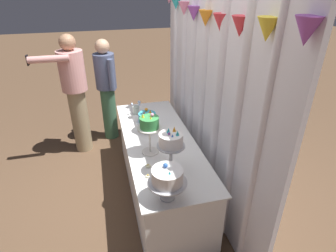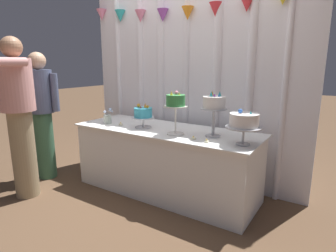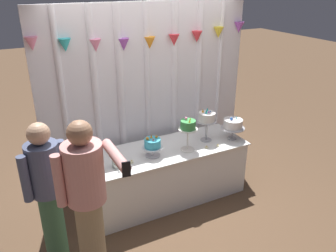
{
  "view_description": "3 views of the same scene",
  "coord_description": "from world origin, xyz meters",
  "px_view_note": "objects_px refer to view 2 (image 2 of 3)",
  "views": [
    {
      "loc": [
        2.54,
        -0.45,
        2.3
      ],
      "look_at": [
        0.07,
        0.18,
        0.92
      ],
      "focal_mm": 29.62,
      "sensor_mm": 36.0,
      "label": 1
    },
    {
      "loc": [
        1.63,
        -2.36,
        1.42
      ],
      "look_at": [
        0.09,
        0.01,
        0.79
      ],
      "focal_mm": 29.98,
      "sensor_mm": 36.0,
      "label": 2
    },
    {
      "loc": [
        -1.71,
        -3.28,
        2.71
      ],
      "look_at": [
        0.07,
        0.21,
        0.98
      ],
      "focal_mm": 36.48,
      "sensor_mm": 36.0,
      "label": 3
    }
  ],
  "objects_px": {
    "tealight_far_left": "(121,124)",
    "cake_table": "(165,161)",
    "tealight_near_right": "(207,141)",
    "tealight_near_left": "(193,138)",
    "cake_display_midright": "(214,105)",
    "cake_display_leftmost": "(143,114)",
    "cake_display_rightmost": "(244,122)",
    "flower_vase": "(108,118)",
    "cake_display_midleft": "(176,104)",
    "guest_man_pink_jacket": "(42,111)",
    "guest_man_dark_suit": "(18,112)"
  },
  "relations": [
    {
      "from": "flower_vase",
      "to": "tealight_near_right",
      "type": "bearing_deg",
      "value": -4.27
    },
    {
      "from": "guest_man_dark_suit",
      "to": "cake_display_midright",
      "type": "bearing_deg",
      "value": 26.24
    },
    {
      "from": "flower_vase",
      "to": "tealight_far_left",
      "type": "relative_size",
      "value": 4.05
    },
    {
      "from": "cake_display_leftmost",
      "to": "guest_man_dark_suit",
      "type": "bearing_deg",
      "value": -140.46
    },
    {
      "from": "cake_display_midright",
      "to": "cake_display_rightmost",
      "type": "bearing_deg",
      "value": -19.33
    },
    {
      "from": "cake_display_leftmost",
      "to": "tealight_near_right",
      "type": "height_order",
      "value": "cake_display_leftmost"
    },
    {
      "from": "flower_vase",
      "to": "guest_man_dark_suit",
      "type": "bearing_deg",
      "value": -123.87
    },
    {
      "from": "cake_table",
      "to": "tealight_far_left",
      "type": "relative_size",
      "value": 45.84
    },
    {
      "from": "cake_display_leftmost",
      "to": "flower_vase",
      "type": "relative_size",
      "value": 1.47
    },
    {
      "from": "tealight_far_left",
      "to": "guest_man_pink_jacket",
      "type": "bearing_deg",
      "value": -160.92
    },
    {
      "from": "cake_table",
      "to": "guest_man_dark_suit",
      "type": "xyz_separation_m",
      "value": [
        -1.22,
        -0.9,
        0.56
      ]
    },
    {
      "from": "cake_display_midright",
      "to": "tealight_far_left",
      "type": "relative_size",
      "value": 9.78
    },
    {
      "from": "cake_display_rightmost",
      "to": "guest_man_dark_suit",
      "type": "height_order",
      "value": "guest_man_dark_suit"
    },
    {
      "from": "flower_vase",
      "to": "tealight_near_right",
      "type": "relative_size",
      "value": 4.52
    },
    {
      "from": "cake_display_rightmost",
      "to": "tealight_near_right",
      "type": "height_order",
      "value": "cake_display_rightmost"
    },
    {
      "from": "cake_display_midright",
      "to": "guest_man_pink_jacket",
      "type": "relative_size",
      "value": 0.28
    },
    {
      "from": "tealight_near_left",
      "to": "guest_man_dark_suit",
      "type": "distance_m",
      "value": 1.82
    },
    {
      "from": "cake_display_midleft",
      "to": "cake_display_rightmost",
      "type": "xyz_separation_m",
      "value": [
        0.68,
        0.01,
        -0.1
      ]
    },
    {
      "from": "cake_display_midright",
      "to": "cake_display_rightmost",
      "type": "height_order",
      "value": "cake_display_midright"
    },
    {
      "from": "flower_vase",
      "to": "tealight_near_right",
      "type": "xyz_separation_m",
      "value": [
        1.32,
        -0.1,
        -0.06
      ]
    },
    {
      "from": "tealight_near_right",
      "to": "guest_man_pink_jacket",
      "type": "height_order",
      "value": "guest_man_pink_jacket"
    },
    {
      "from": "flower_vase",
      "to": "tealight_far_left",
      "type": "bearing_deg",
      "value": 3.25
    },
    {
      "from": "cake_table",
      "to": "flower_vase",
      "type": "relative_size",
      "value": 11.31
    },
    {
      "from": "cake_display_rightmost",
      "to": "tealight_far_left",
      "type": "distance_m",
      "value": 1.43
    },
    {
      "from": "cake_display_midright",
      "to": "guest_man_pink_jacket",
      "type": "distance_m",
      "value": 2.12
    },
    {
      "from": "cake_display_leftmost",
      "to": "cake_display_midleft",
      "type": "bearing_deg",
      "value": -7.3
    },
    {
      "from": "cake_display_leftmost",
      "to": "tealight_near_right",
      "type": "xyz_separation_m",
      "value": [
        0.84,
        -0.16,
        -0.14
      ]
    },
    {
      "from": "cake_table",
      "to": "tealight_near_right",
      "type": "relative_size",
      "value": 51.12
    },
    {
      "from": "cake_table",
      "to": "cake_display_midleft",
      "type": "bearing_deg",
      "value": -33.35
    },
    {
      "from": "tealight_near_left",
      "to": "tealight_near_right",
      "type": "xyz_separation_m",
      "value": [
        0.15,
        -0.03,
        0.0
      ]
    },
    {
      "from": "tealight_near_left",
      "to": "guest_man_dark_suit",
      "type": "height_order",
      "value": "guest_man_dark_suit"
    },
    {
      "from": "cake_display_midleft",
      "to": "tealight_far_left",
      "type": "height_order",
      "value": "cake_display_midleft"
    },
    {
      "from": "cake_display_rightmost",
      "to": "flower_vase",
      "type": "distance_m",
      "value": 1.62
    },
    {
      "from": "tealight_far_left",
      "to": "guest_man_dark_suit",
      "type": "xyz_separation_m",
      "value": [
        -0.7,
        -0.77,
        0.19
      ]
    },
    {
      "from": "cake_display_rightmost",
      "to": "tealight_near_right",
      "type": "distance_m",
      "value": 0.37
    },
    {
      "from": "tealight_far_left",
      "to": "guest_man_dark_suit",
      "type": "bearing_deg",
      "value": -132.28
    },
    {
      "from": "cake_display_midright",
      "to": "cake_display_rightmost",
      "type": "relative_size",
      "value": 1.4
    },
    {
      "from": "cake_display_rightmost",
      "to": "guest_man_pink_jacket",
      "type": "distance_m",
      "value": 2.42
    },
    {
      "from": "cake_display_midleft",
      "to": "tealight_near_right",
      "type": "distance_m",
      "value": 0.5
    },
    {
      "from": "cake_display_rightmost",
      "to": "tealight_far_left",
      "type": "xyz_separation_m",
      "value": [
        -1.42,
        0.01,
        -0.2
      ]
    },
    {
      "from": "tealight_far_left",
      "to": "tealight_near_left",
      "type": "height_order",
      "value": "tealight_far_left"
    },
    {
      "from": "tealight_near_right",
      "to": "tealight_near_left",
      "type": "bearing_deg",
      "value": 168.86
    },
    {
      "from": "tealight_far_left",
      "to": "cake_table",
      "type": "bearing_deg",
      "value": 14.1
    },
    {
      "from": "flower_vase",
      "to": "guest_man_pink_jacket",
      "type": "xyz_separation_m",
      "value": [
        -0.78,
        -0.32,
        0.06
      ]
    },
    {
      "from": "cake_display_midright",
      "to": "tealight_near_right",
      "type": "height_order",
      "value": "cake_display_midright"
    },
    {
      "from": "cake_display_rightmost",
      "to": "cake_display_midleft",
      "type": "bearing_deg",
      "value": -179.56
    },
    {
      "from": "cake_display_rightmost",
      "to": "guest_man_dark_suit",
      "type": "bearing_deg",
      "value": -160.16
    },
    {
      "from": "tealight_far_left",
      "to": "cake_display_leftmost",
      "type": "bearing_deg",
      "value": 9.22
    },
    {
      "from": "guest_man_dark_suit",
      "to": "tealight_near_right",
      "type": "bearing_deg",
      "value": 19.9
    },
    {
      "from": "cake_display_midright",
      "to": "cake_display_leftmost",
      "type": "bearing_deg",
      "value": -175.4
    }
  ]
}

